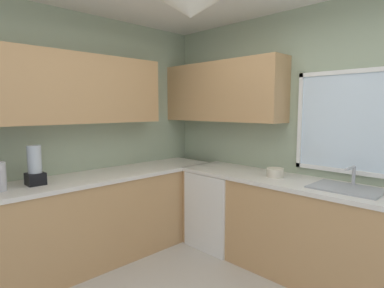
# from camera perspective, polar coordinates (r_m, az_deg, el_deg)

# --- Properties ---
(room_shell) EXTENTS (3.99, 3.66, 2.68)m
(room_shell) POSITION_cam_1_polar(r_m,az_deg,el_deg) (2.89, -4.01, 11.33)
(room_shell) COLOR #9EAD8E
(room_shell) RESTS_ON ground_plane
(counter_run_left) EXTENTS (0.65, 3.27, 0.91)m
(counter_run_left) POSITION_cam_1_polar(r_m,az_deg,el_deg) (3.46, -19.90, -13.25)
(counter_run_left) COLOR tan
(counter_run_left) RESTS_ON ground_plane
(counter_run_back) EXTENTS (3.08, 0.65, 0.91)m
(counter_run_back) POSITION_cam_1_polar(r_m,az_deg,el_deg) (3.23, 22.19, -14.80)
(counter_run_back) COLOR tan
(counter_run_back) RESTS_ON ground_plane
(dishwasher) EXTENTS (0.60, 0.60, 0.87)m
(dishwasher) POSITION_cam_1_polar(r_m,az_deg,el_deg) (3.79, 5.17, -11.51)
(dishwasher) COLOR white
(dishwasher) RESTS_ON ground_plane
(sink_assembly) EXTENTS (0.56, 0.40, 0.19)m
(sink_assembly) POSITION_cam_1_polar(r_m,az_deg,el_deg) (3.03, 26.19, -7.13)
(sink_assembly) COLOR #9EA0A5
(sink_assembly) RESTS_ON counter_run_back
(bowl) EXTENTS (0.17, 0.17, 0.09)m
(bowl) POSITION_cam_1_polar(r_m,az_deg,el_deg) (3.30, 14.80, -5.01)
(bowl) COLOR beige
(bowl) RESTS_ON counter_run_back
(blender_appliance) EXTENTS (0.15, 0.15, 0.36)m
(blender_appliance) POSITION_cam_1_polar(r_m,az_deg,el_deg) (3.18, -26.54, -3.77)
(blender_appliance) COLOR black
(blender_appliance) RESTS_ON counter_run_left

